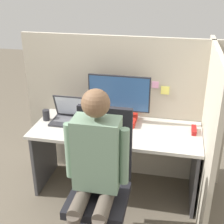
{
  "coord_description": "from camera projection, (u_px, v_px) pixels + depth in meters",
  "views": [
    {
      "loc": [
        0.51,
        -2.26,
        2.08
      ],
      "look_at": [
        -0.01,
        0.16,
        0.96
      ],
      "focal_mm": 50.0,
      "sensor_mm": 36.0,
      "label": 1
    }
  ],
  "objects": [
    {
      "name": "monitor",
      "position": [
        119.0,
        95.0,
        3.01
      ],
      "size": [
        0.6,
        0.19,
        0.42
      ],
      "color": "#232328",
      "rests_on": "paper_box"
    },
    {
      "name": "paper_box",
      "position": [
        119.0,
        119.0,
        3.11
      ],
      "size": [
        0.35,
        0.26,
        0.05
      ],
      "color": "red",
      "rests_on": "desk"
    },
    {
      "name": "cubicle_panel_back",
      "position": [
        123.0,
        109.0,
        3.26
      ],
      "size": [
        2.1,
        0.05,
        1.53
      ],
      "color": "#B7AD99",
      "rests_on": "ground"
    },
    {
      "name": "office_chair",
      "position": [
        101.0,
        178.0,
        2.49
      ],
      "size": [
        0.52,
        0.56,
        1.13
      ],
      "color": "black",
      "rests_on": "ground"
    },
    {
      "name": "pen_cup",
      "position": [
        46.0,
        115.0,
        3.13
      ],
      "size": [
        0.07,
        0.07,
        0.11
      ],
      "color": "#28282D",
      "rests_on": "desk"
    },
    {
      "name": "carrot_toy",
      "position": [
        121.0,
        141.0,
        2.72
      ],
      "size": [
        0.04,
        0.12,
        0.04
      ],
      "color": "orange",
      "rests_on": "desk"
    },
    {
      "name": "cubicle_panel_right",
      "position": [
        207.0,
        136.0,
        2.73
      ],
      "size": [
        0.04,
        1.28,
        1.53
      ],
      "color": "#B7AD99",
      "rests_on": "ground"
    },
    {
      "name": "desk",
      "position": [
        116.0,
        144.0,
        3.04
      ],
      "size": [
        1.6,
        0.65,
        0.71
      ],
      "color": "beige",
      "rests_on": "ground"
    },
    {
      "name": "laptop",
      "position": [
        68.0,
        116.0,
        3.11
      ],
      "size": [
        0.31,
        0.26,
        0.26
      ],
      "color": "#2D2D33",
      "rests_on": "desk"
    },
    {
      "name": "mouse",
      "position": [
        84.0,
        132.0,
        2.88
      ],
      "size": [
        0.07,
        0.05,
        0.03
      ],
      "color": "gray",
      "rests_on": "desk"
    },
    {
      "name": "person",
      "position": [
        95.0,
        167.0,
        2.25
      ],
      "size": [
        0.48,
        0.46,
        1.37
      ],
      "color": "brown",
      "rests_on": "ground"
    },
    {
      "name": "ground_plane",
      "position": [
        109.0,
        210.0,
        2.97
      ],
      "size": [
        12.0,
        12.0,
        0.0
      ],
      "primitive_type": "plane",
      "color": "#665B4C"
    },
    {
      "name": "stapler",
      "position": [
        194.0,
        130.0,
        2.9
      ],
      "size": [
        0.04,
        0.15,
        0.04
      ],
      "color": "#A31919",
      "rests_on": "desk"
    }
  ]
}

